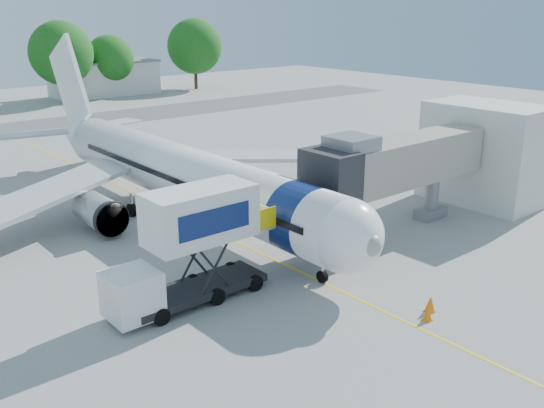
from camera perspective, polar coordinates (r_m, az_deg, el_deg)
ground at (r=38.06m, az=-5.34°, el=-2.63°), size 160.00×160.00×0.00m
guidance_line at (r=38.05m, az=-5.34°, el=-2.62°), size 0.15×70.00×0.01m
taxiway_strip at (r=75.40m, az=-24.02°, el=6.29°), size 120.00×10.00×0.01m
aircraft at (r=40.47m, az=-8.80°, el=2.89°), size 34.17×37.73×11.35m
jet_bridge at (r=37.04m, az=11.05°, el=3.58°), size 13.90×3.20×6.60m
terminal_stub at (r=45.69m, az=19.41°, el=4.53°), size 5.00×8.00×7.00m
catering_hiloader at (r=28.40m, az=-7.80°, el=-4.12°), size 8.50×2.44×5.50m
ground_tug at (r=30.31m, az=17.24°, el=-7.67°), size 3.46×2.46×1.25m
safety_cone_a at (r=29.15m, az=14.68°, el=-9.10°), size 0.50×0.50×0.80m
safety_cone_b at (r=28.40m, az=14.46°, el=-9.93°), size 0.45×0.45×0.72m
outbuilding_right at (r=101.21m, az=-15.48°, el=11.36°), size 16.40×7.40×5.30m
tree_e at (r=94.54m, az=-19.22°, el=13.27°), size 9.11×9.11×11.62m
tree_f at (r=99.63m, az=-15.02°, el=13.04°), size 7.33×7.33×9.34m
tree_g at (r=105.58m, az=-7.29°, el=14.50°), size 9.11×9.11×11.62m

